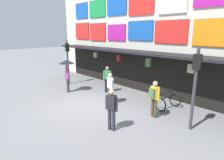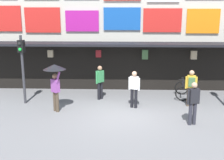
% 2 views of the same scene
% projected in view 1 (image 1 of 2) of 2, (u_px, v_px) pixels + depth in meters
% --- Properties ---
extents(ground_plane, '(80.00, 80.00, 0.00)m').
position_uv_depth(ground_plane, '(90.00, 105.00, 10.08)').
color(ground_plane, slate).
extents(shopfront, '(18.00, 2.60, 8.00)m').
position_uv_depth(shopfront, '(146.00, 29.00, 12.12)').
color(shopfront, beige).
rests_on(shopfront, ground).
extents(traffic_light_near, '(0.31, 0.34, 3.20)m').
position_uv_depth(traffic_light_near, '(67.00, 55.00, 13.73)').
color(traffic_light_near, '#38383D').
rests_on(traffic_light_near, ground).
extents(traffic_light_far, '(0.32, 0.35, 3.20)m').
position_uv_depth(traffic_light_far, '(196.00, 77.00, 7.06)').
color(traffic_light_far, '#38383D').
rests_on(traffic_light_far, ground).
extents(bicycle_parked, '(0.89, 1.26, 1.05)m').
position_uv_depth(bicycle_parked, '(168.00, 101.00, 9.50)').
color(bicycle_parked, black).
rests_on(bicycle_parked, ground).
extents(pedestrian_with_umbrella, '(0.96, 0.96, 2.08)m').
position_uv_depth(pedestrian_with_umbrella, '(67.00, 67.00, 11.91)').
color(pedestrian_with_umbrella, brown).
rests_on(pedestrian_with_umbrella, ground).
extents(pedestrian_in_blue, '(0.51, 0.32, 1.68)m').
position_uv_depth(pedestrian_in_blue, '(112.00, 107.00, 7.28)').
color(pedestrian_in_blue, '#2D2D38').
rests_on(pedestrian_in_blue, ground).
extents(pedestrian_in_green, '(0.53, 0.39, 1.68)m').
position_uv_depth(pedestrian_in_green, '(154.00, 97.00, 8.40)').
color(pedestrian_in_green, brown).
rests_on(pedestrian_in_green, ground).
extents(pedestrian_in_black, '(0.50, 0.33, 1.68)m').
position_uv_depth(pedestrian_in_black, '(110.00, 87.00, 10.06)').
color(pedestrian_in_black, black).
rests_on(pedestrian_in_black, ground).
extents(pedestrian_in_white, '(0.40, 0.43, 1.68)m').
position_uv_depth(pedestrian_in_white, '(107.00, 78.00, 12.02)').
color(pedestrian_in_white, black).
rests_on(pedestrian_in_white, ground).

